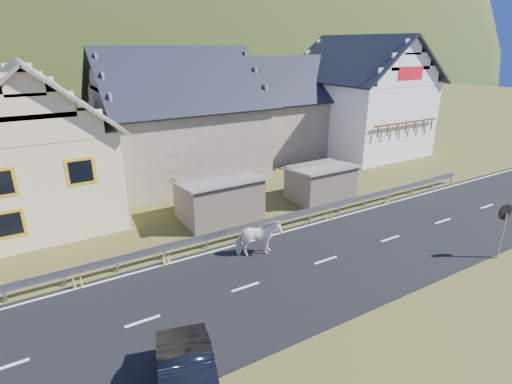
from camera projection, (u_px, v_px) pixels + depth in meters
ground at (326, 261)px, 17.36m from camera, size 160.00×160.00×0.00m
road at (326, 261)px, 17.36m from camera, size 60.00×7.00×0.04m
lane_markings at (326, 260)px, 17.35m from camera, size 60.00×6.60×0.01m
guardrail at (279, 219)px, 20.13m from camera, size 28.10×0.09×0.75m
shed_left at (219, 199)px, 21.27m from camera, size 4.30×3.30×2.40m
shed_right at (320, 183)px, 23.99m from camera, size 3.80×2.90×2.20m
house_cream at (32, 136)px, 20.75m from camera, size 7.80×9.80×8.30m
house_stone_a at (177, 109)px, 27.36m from camera, size 10.80×9.80×8.90m
house_stone_b at (281, 101)px, 33.86m from camera, size 9.80×8.80×8.10m
house_white at (360, 91)px, 34.01m from camera, size 8.80×10.80×9.70m
mountain at (61, 114)px, 171.94m from camera, size 440.00×280.00×260.00m
horse at (258, 238)px, 17.50m from camera, size 1.35×2.12×1.65m
traffic_mirror at (504, 219)px, 17.01m from camera, size 0.70×0.24×2.53m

